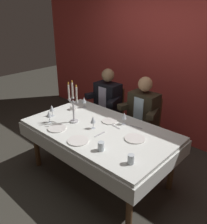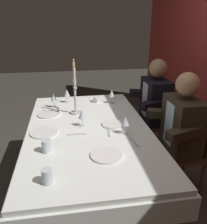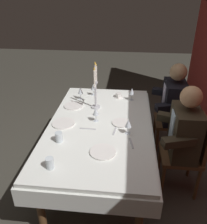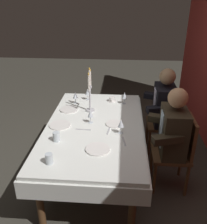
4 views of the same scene
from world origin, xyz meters
name	(u,v)px [view 2 (image 2 of 4)]	position (x,y,z in m)	size (l,w,h in m)	color
ground_plane	(90,193)	(0.00, 0.00, 0.00)	(12.00, 12.00, 0.00)	#39362F
dining_table	(89,139)	(0.00, 0.00, 0.62)	(1.94, 1.14, 0.74)	white
candelabra	(75,92)	(-0.37, -0.10, 0.97)	(0.19, 0.11, 0.57)	silver
dinner_plate_0	(44,132)	(0.05, -0.39, 0.75)	(0.25, 0.25, 0.01)	white
dinner_plate_1	(107,155)	(0.49, 0.08, 0.75)	(0.24, 0.24, 0.01)	white
dinner_plate_2	(49,114)	(-0.37, -0.37, 0.75)	(0.23, 0.23, 0.01)	white
dinner_plate_3	(112,124)	(-0.03, 0.23, 0.75)	(0.20, 0.20, 0.01)	white
wine_glass_0	(82,114)	(-0.05, -0.05, 0.85)	(0.07, 0.07, 0.16)	silver
wine_glass_1	(125,121)	(0.16, 0.30, 0.85)	(0.07, 0.07, 0.16)	silver
wine_glass_2	(54,97)	(-0.59, -0.32, 0.86)	(0.07, 0.07, 0.16)	silver
wine_glass_3	(67,93)	(-0.73, -0.18, 0.85)	(0.07, 0.07, 0.16)	silver
wine_glass_4	(112,94)	(-0.63, 0.34, 0.86)	(0.07, 0.07, 0.16)	silver
water_tumbler_0	(47,176)	(0.74, -0.32, 0.79)	(0.07, 0.07, 0.10)	silver
water_tumbler_1	(46,146)	(0.37, -0.35, 0.79)	(0.07, 0.07, 0.10)	silver
coffee_cup_0	(96,100)	(-0.70, 0.17, 0.77)	(0.13, 0.12, 0.06)	white
fork_0	(109,132)	(0.13, 0.17, 0.74)	(0.17, 0.02, 0.01)	#B7B7BC
spoon_1	(134,142)	(0.33, 0.34, 0.74)	(0.17, 0.02, 0.01)	#B7B7BC
fork_2	(77,134)	(0.12, -0.11, 0.74)	(0.17, 0.02, 0.01)	#B7B7BC
seated_diner_0	(156,101)	(-0.64, 0.89, 0.74)	(0.63, 0.48, 1.24)	#56361E
seated_diner_1	(183,125)	(0.08, 0.89, 0.74)	(0.63, 0.48, 1.24)	#56361E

